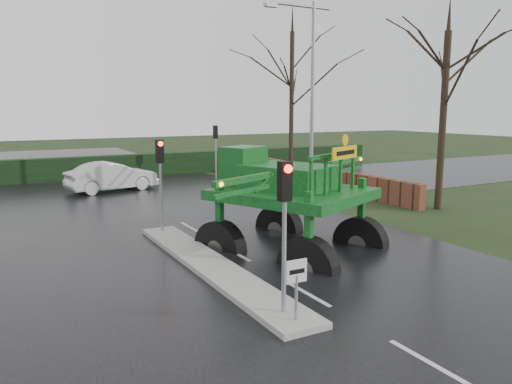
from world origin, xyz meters
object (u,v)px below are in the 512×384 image
street_light_right (308,82)px  crop_sprayer (303,191)px  keep_left_sign (296,280)px  traffic_signal_mid (160,165)px  traffic_signal_near (285,205)px  white_sedan (113,191)px  traffic_signal_far (215,140)px

street_light_right → crop_sprayer: (-7.10, -10.16, -3.72)m
keep_left_sign → street_light_right: (9.49, 13.50, 4.93)m
traffic_signal_mid → crop_sprayer: (2.40, -5.65, -0.32)m
traffic_signal_near → street_light_right: size_ratio=0.35×
street_light_right → crop_sprayer: 12.94m
crop_sprayer → street_light_right: bearing=31.3°
traffic_signal_mid → street_light_right: (9.49, 4.51, 3.40)m
traffic_signal_mid → crop_sprayer: size_ratio=0.44×
crop_sprayer → white_sedan: 16.77m
street_light_right → keep_left_sign: bearing=-125.1°
crop_sprayer → traffic_signal_mid: bearing=89.2°
keep_left_sign → traffic_signal_far: bearing=70.1°
traffic_signal_mid → traffic_signal_far: size_ratio=1.00×
keep_left_sign → white_sedan: bearing=88.1°
traffic_signal_near → traffic_signal_mid: same height
crop_sprayer → white_sedan: size_ratio=1.60×
keep_left_sign → street_light_right: bearing=54.9°
traffic_signal_mid → traffic_signal_far: (7.80, 12.52, 0.00)m
keep_left_sign → white_sedan: keep_left_sign is taller
crop_sprayer → white_sedan: bearing=72.2°
crop_sprayer → traffic_signal_far: bearing=49.7°
keep_left_sign → street_light_right: street_light_right is taller
crop_sprayer → traffic_signal_near: bearing=-153.8°
traffic_signal_far → crop_sprayer: bearing=73.4°
traffic_signal_near → traffic_signal_far: (7.80, 21.02, 0.00)m
traffic_signal_mid → crop_sprayer: crop_sprayer is taller
traffic_signal_near → traffic_signal_mid: (0.00, 8.50, 0.00)m
traffic_signal_near → crop_sprayer: bearing=50.0°
traffic_signal_far → white_sedan: bearing=13.0°
crop_sprayer → keep_left_sign: bearing=-149.4°
keep_left_sign → traffic_signal_far: traffic_signal_far is taller
traffic_signal_mid → traffic_signal_near: bearing=-90.0°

